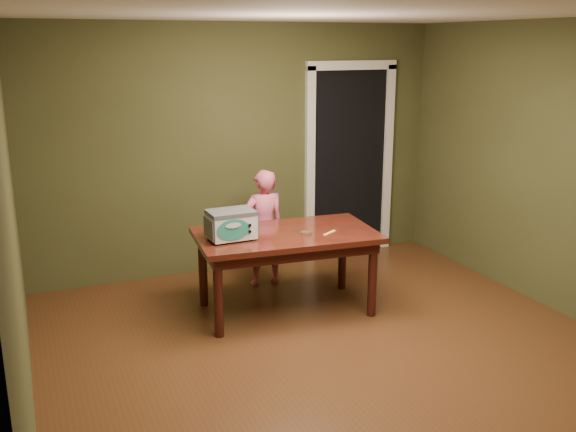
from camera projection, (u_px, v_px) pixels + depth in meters
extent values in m
plane|color=#522E17|center=(350.00, 366.00, 4.91)|extent=(5.00, 5.00, 0.00)
cube|color=#444726|center=(240.00, 149.00, 6.79)|extent=(4.50, 0.02, 2.60)
cube|color=#444726|center=(13.00, 238.00, 3.72)|extent=(0.02, 5.00, 2.60)
cube|color=white|center=(360.00, 10.00, 4.23)|extent=(4.50, 5.00, 0.02)
cube|color=black|center=(336.00, 159.00, 7.61)|extent=(0.90, 0.60, 2.10)
cube|color=black|center=(349.00, 164.00, 7.33)|extent=(0.90, 0.02, 2.10)
cube|color=white|center=(310.00, 167.00, 7.13)|extent=(0.10, 0.06, 2.20)
cube|color=white|center=(387.00, 161.00, 7.51)|extent=(0.10, 0.06, 2.20)
cube|color=white|center=(352.00, 65.00, 7.03)|extent=(1.10, 0.06, 0.10)
cube|color=#35140C|center=(286.00, 235.00, 5.74)|extent=(1.68, 1.04, 0.05)
cube|color=black|center=(286.00, 243.00, 5.76)|extent=(1.55, 0.91, 0.10)
cylinder|color=black|center=(218.00, 297.00, 5.31)|extent=(0.08, 0.08, 0.70)
cylinder|color=black|center=(203.00, 270.00, 5.96)|extent=(0.08, 0.08, 0.70)
cylinder|color=black|center=(372.00, 279.00, 5.73)|extent=(0.08, 0.08, 0.70)
cylinder|color=black|center=(342.00, 255.00, 6.37)|extent=(0.08, 0.08, 0.70)
cylinder|color=#4C4F54|center=(218.00, 244.00, 5.38)|extent=(0.03, 0.03, 0.02)
cylinder|color=#4C4F54|center=(210.00, 237.00, 5.56)|extent=(0.03, 0.03, 0.02)
cylinder|color=#4C4F54|center=(253.00, 239.00, 5.51)|extent=(0.03, 0.03, 0.02)
cylinder|color=#4C4F54|center=(244.00, 233.00, 5.69)|extent=(0.03, 0.03, 0.02)
cube|color=silver|center=(231.00, 225.00, 5.51)|extent=(0.39, 0.29, 0.22)
cube|color=#4C4F54|center=(231.00, 212.00, 5.48)|extent=(0.40, 0.29, 0.03)
cube|color=#4C4F54|center=(209.00, 228.00, 5.42)|extent=(0.03, 0.25, 0.17)
cube|color=#4C4F54|center=(253.00, 223.00, 5.59)|extent=(0.03, 0.25, 0.17)
ellipsoid|color=teal|center=(233.00, 230.00, 5.37)|extent=(0.29, 0.02, 0.18)
cylinder|color=black|center=(250.00, 225.00, 5.42)|extent=(0.03, 0.01, 0.03)
cylinder|color=black|center=(250.00, 232.00, 5.43)|extent=(0.02, 0.01, 0.02)
cylinder|color=silver|center=(306.00, 233.00, 5.68)|extent=(0.10, 0.10, 0.02)
cylinder|color=#542F1C|center=(306.00, 232.00, 5.68)|extent=(0.09, 0.09, 0.01)
cube|color=#FFDC6E|center=(330.00, 233.00, 5.71)|extent=(0.17, 0.12, 0.01)
imported|color=#DA5A7B|center=(264.00, 228.00, 6.42)|extent=(0.44, 0.29, 1.19)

